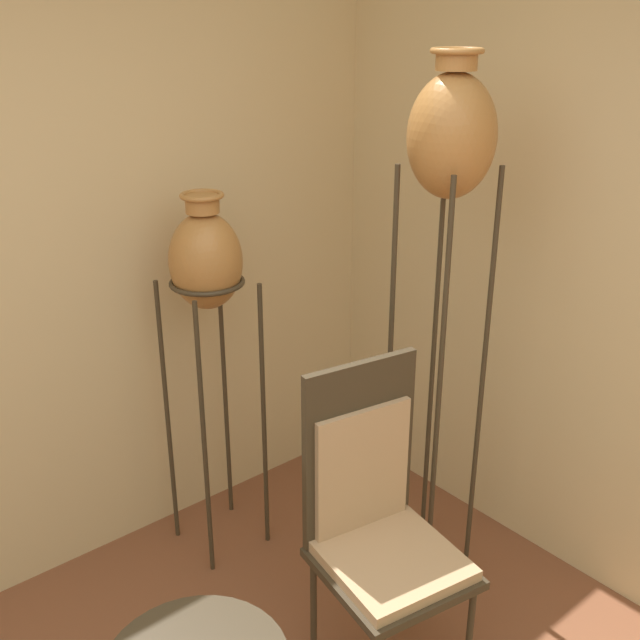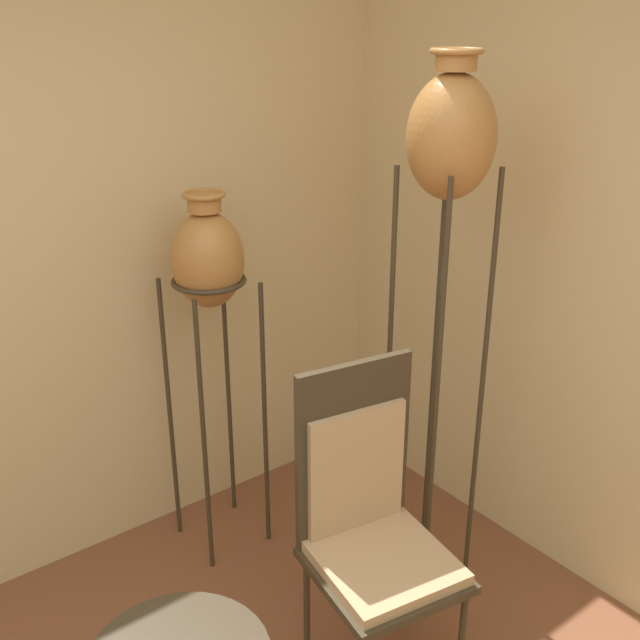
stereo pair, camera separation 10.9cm
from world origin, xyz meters
name	(u,v)px [view 2 (the right image)]	position (x,y,z in m)	size (l,w,h in m)	color
vase_stand_tall	(450,153)	(1.50, 0.97, 1.79)	(0.31, 0.31, 2.13)	#382D1E
vase_stand_medium	(208,267)	(0.95, 1.71, 1.30)	(0.32, 0.32, 1.60)	#382D1E
chair	(370,517)	(0.99, 0.76, 0.65)	(0.53, 0.53, 1.18)	#382D1E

